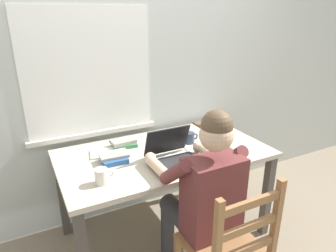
# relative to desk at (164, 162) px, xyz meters

# --- Properties ---
(ground_plane) EXTENTS (8.00, 8.00, 0.00)m
(ground_plane) POSITION_rel_desk_xyz_m (0.00, 0.00, -0.65)
(ground_plane) COLOR gray
(back_wall) EXTENTS (6.00, 0.08, 2.60)m
(back_wall) POSITION_rel_desk_xyz_m (-0.01, 0.50, 0.65)
(back_wall) COLOR beige
(back_wall) RESTS_ON ground
(desk) EXTENTS (1.53, 0.84, 0.73)m
(desk) POSITION_rel_desk_xyz_m (0.00, 0.00, 0.00)
(desk) COLOR #BCB29E
(desk) RESTS_ON ground
(seated_person) EXTENTS (0.50, 0.60, 1.23)m
(seated_person) POSITION_rel_desk_xyz_m (0.01, -0.49, 0.02)
(seated_person) COLOR brown
(seated_person) RESTS_ON ground
(wooden_chair) EXTENTS (0.42, 0.42, 0.92)m
(wooden_chair) POSITION_rel_desk_xyz_m (0.01, -0.77, -0.20)
(wooden_chair) COLOR olive
(wooden_chair) RESTS_ON ground
(laptop) EXTENTS (0.33, 0.31, 0.22)m
(laptop) POSITION_rel_desk_xyz_m (-0.01, -0.16, 0.14)
(laptop) COLOR black
(laptop) RESTS_ON desk
(computer_mouse) EXTENTS (0.06, 0.10, 0.03)m
(computer_mouse) POSITION_rel_desk_xyz_m (0.24, -0.23, 0.10)
(computer_mouse) COLOR black
(computer_mouse) RESTS_ON desk
(coffee_mug_white) EXTENTS (0.12, 0.08, 0.10)m
(coffee_mug_white) POSITION_rel_desk_xyz_m (-0.53, -0.22, 0.13)
(coffee_mug_white) COLOR silver
(coffee_mug_white) RESTS_ON desk
(coffee_mug_dark) EXTENTS (0.11, 0.08, 0.09)m
(coffee_mug_dark) POSITION_rel_desk_xyz_m (0.24, 0.04, 0.13)
(coffee_mug_dark) COLOR #2D384C
(coffee_mug_dark) RESTS_ON desk
(book_stack_main) EXTENTS (0.20, 0.14, 0.05)m
(book_stack_main) POSITION_rel_desk_xyz_m (-0.23, 0.23, 0.11)
(book_stack_main) COLOR #38844C
(book_stack_main) RESTS_ON desk
(book_stack_side) EXTENTS (0.20, 0.15, 0.05)m
(book_stack_side) POSITION_rel_desk_xyz_m (-0.38, 0.02, 0.11)
(book_stack_side) COLOR #2D5B9E
(book_stack_side) RESTS_ON desk
(paper_pile_near_laptop) EXTENTS (0.28, 0.21, 0.01)m
(paper_pile_near_laptop) POSITION_rel_desk_xyz_m (-0.38, 0.16, 0.09)
(paper_pile_near_laptop) COLOR silver
(paper_pile_near_laptop) RESTS_ON desk
(paper_pile_back_corner) EXTENTS (0.22, 0.18, 0.00)m
(paper_pile_back_corner) POSITION_rel_desk_xyz_m (0.26, -0.06, 0.09)
(paper_pile_back_corner) COLOR white
(paper_pile_back_corner) RESTS_ON desk
(paper_pile_side) EXTENTS (0.25, 0.18, 0.01)m
(paper_pile_side) POSITION_rel_desk_xyz_m (0.00, -0.17, 0.09)
(paper_pile_side) COLOR silver
(paper_pile_side) RESTS_ON desk
(landscape_photo_print) EXTENTS (0.15, 0.13, 0.00)m
(landscape_photo_print) POSITION_rel_desk_xyz_m (0.58, 0.18, 0.09)
(landscape_photo_print) COLOR teal
(landscape_photo_print) RESTS_ON desk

